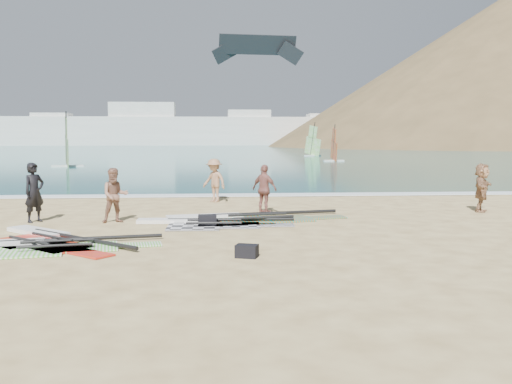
{
  "coord_description": "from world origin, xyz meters",
  "views": [
    {
      "loc": [
        -0.28,
        -13.67,
        2.75
      ],
      "look_at": [
        1.05,
        4.0,
        1.0
      ],
      "focal_mm": 40.0,
      "sensor_mm": 36.0,
      "label": 1
    }
  ],
  "objects": [
    {
      "name": "person_wetsuit",
      "position": [
        -5.97,
        4.83,
        0.95
      ],
      "size": [
        0.79,
        0.83,
        1.91
      ],
      "primitive_type": "imported",
      "rotation": [
        0.0,
        0.0,
        0.9
      ],
      "color": "black",
      "rests_on": "ground"
    },
    {
      "name": "windsurfer_right",
      "position": [
        13.05,
        62.18,
        1.33
      ],
      "size": [
        2.48,
        2.56,
        4.6
      ],
      "rotation": [
        0.0,
        0.0,
        0.61
      ],
      "color": "white",
      "rests_on": "ground"
    },
    {
      "name": "rig_grey",
      "position": [
        -0.68,
        3.9,
        0.05
      ],
      "size": [
        4.98,
        2.02,
        0.19
      ],
      "rotation": [
        0.0,
        0.0,
        -0.03
      ],
      "color": "#29282B",
      "rests_on": "ground"
    },
    {
      "name": "beachgoer_right",
      "position": [
        9.42,
        6.19,
        0.88
      ],
      "size": [
        1.31,
        1.66,
        1.76
      ],
      "primitive_type": "imported",
      "rotation": [
        0.0,
        0.0,
        1.01
      ],
      "color": "#A37552",
      "rests_on": "ground"
    },
    {
      "name": "beachgoer_back",
      "position": [
        1.52,
        6.27,
        0.87
      ],
      "size": [
        1.05,
        1.0,
        1.74
      ],
      "primitive_type": "imported",
      "rotation": [
        0.0,
        0.0,
        2.41
      ],
      "color": "#975A4F",
      "rests_on": "ground"
    },
    {
      "name": "far_town",
      "position": [
        -15.72,
        150.0,
        4.49
      ],
      "size": [
        160.0,
        8.0,
        12.0
      ],
      "color": "white",
      "rests_on": "ground"
    },
    {
      "name": "gear_bag_far",
      "position": [
        0.47,
        -0.97,
        0.15
      ],
      "size": [
        0.57,
        0.48,
        0.29
      ],
      "primitive_type": "cube",
      "rotation": [
        0.0,
        0.0,
        -0.32
      ],
      "color": "black",
      "rests_on": "ground"
    },
    {
      "name": "rig_green",
      "position": [
        -4.58,
        0.54,
        0.05
      ],
      "size": [
        5.21,
        2.46,
        0.2
      ],
      "rotation": [
        0.0,
        0.0,
        0.18
      ],
      "color": "#5BD130",
      "rests_on": "ground"
    },
    {
      "name": "surf_line",
      "position": [
        0.0,
        12.3,
        0.0
      ],
      "size": [
        300.0,
        1.2,
        0.04
      ],
      "primitive_type": "cube",
      "color": "white",
      "rests_on": "ground"
    },
    {
      "name": "gear_bag_near",
      "position": [
        -0.47,
        3.52,
        0.18
      ],
      "size": [
        0.56,
        0.41,
        0.36
      ],
      "primitive_type": "cube",
      "rotation": [
        0.0,
        0.0,
        0.0
      ],
      "color": "black",
      "rests_on": "ground"
    },
    {
      "name": "beachgoer_mid",
      "position": [
        -0.24,
        10.05,
        0.9
      ],
      "size": [
        1.31,
        1.28,
        1.8
      ],
      "primitive_type": "imported",
      "rotation": [
        0.0,
        0.0,
        -0.75
      ],
      "color": "#AB7B59",
      "rests_on": "ground"
    },
    {
      "name": "rig_orange",
      "position": [
        0.69,
        4.92,
        0.05
      ],
      "size": [
        6.05,
        2.93,
        0.2
      ],
      "rotation": [
        0.0,
        0.0,
        0.2
      ],
      "color": "orange",
      "rests_on": "ground"
    },
    {
      "name": "ground",
      "position": [
        0.0,
        0.0,
        0.0
      ],
      "size": [
        300.0,
        300.0,
        0.0
      ],
      "primitive_type": "plane",
      "color": "#E0C583",
      "rests_on": "ground"
    },
    {
      "name": "kitesurf_kite",
      "position": [
        3.68,
        37.19,
        10.49
      ],
      "size": [
        8.14,
        1.55,
        2.58
      ],
      "rotation": [
        0.0,
        0.0,
        0.1
      ],
      "color": "black",
      "rests_on": "ground"
    },
    {
      "name": "windsurfer_centre",
      "position": [
        12.65,
        46.8,
        1.2
      ],
      "size": [
        2.22,
        2.68,
        4.0
      ],
      "rotation": [
        0.0,
        0.0,
        0.05
      ],
      "color": "white",
      "rests_on": "ground"
    },
    {
      "name": "sea",
      "position": [
        0.0,
        132.0,
        0.0
      ],
      "size": [
        300.0,
        240.0,
        0.06
      ],
      "primitive_type": "cube",
      "color": "#0B4351",
      "rests_on": "ground"
    },
    {
      "name": "beachgoer_left",
      "position": [
        -3.39,
        4.55,
        0.87
      ],
      "size": [
        0.99,
        0.86,
        1.74
      ],
      "primitive_type": "imported",
      "rotation": [
        0.0,
        0.0,
        0.27
      ],
      "color": "#976751",
      "rests_on": "ground"
    },
    {
      "name": "windsurfer_left",
      "position": [
        -13.03,
        37.25,
        1.39
      ],
      "size": [
        2.79,
        3.15,
        4.9
      ],
      "rotation": [
        0.0,
        0.0,
        0.31
      ],
      "color": "white",
      "rests_on": "ground"
    },
    {
      "name": "rig_red",
      "position": [
        -4.72,
        1.5,
        0.05
      ],
      "size": [
        4.32,
        4.51,
        0.2
      ],
      "rotation": [
        0.0,
        0.0,
        -0.73
      ],
      "color": "red",
      "rests_on": "ground"
    }
  ]
}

